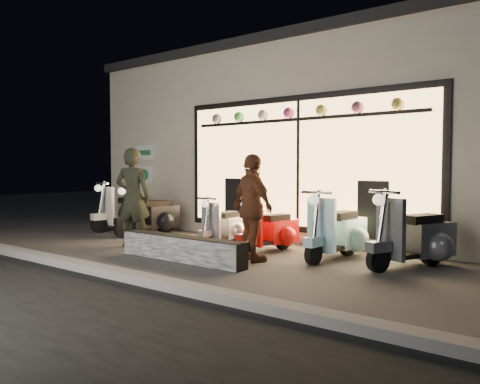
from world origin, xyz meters
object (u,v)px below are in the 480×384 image
object	(u,v)px
scooter_silver	(226,226)
scooter_red	(274,230)
woman	(252,208)
graffiti_barrier	(182,249)
man	(133,198)

from	to	relation	value
scooter_silver	scooter_red	bearing A→B (deg)	-2.52
scooter_silver	woman	size ratio (longest dim) A/B	0.74
scooter_red	scooter_silver	bearing A→B (deg)	-166.36
graffiti_barrier	scooter_red	xyz separation A→B (m)	(0.66, 1.65, 0.17)
scooter_red	man	distance (m)	2.69
graffiti_barrier	man	bearing A→B (deg)	165.15
graffiti_barrier	scooter_silver	bearing A→B (deg)	104.11
scooter_silver	graffiti_barrier	bearing A→B (deg)	-79.14
scooter_silver	man	world-z (taller)	man
scooter_silver	man	xyz separation A→B (m)	(-1.28, -1.19, 0.56)
woman	scooter_red	bearing A→B (deg)	-54.42
scooter_silver	man	size ratio (longest dim) A/B	0.68
woman	scooter_silver	bearing A→B (deg)	-14.87
scooter_silver	woman	xyz separation A→B (m)	(1.31, -0.98, 0.49)
woman	man	bearing A→B (deg)	26.43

